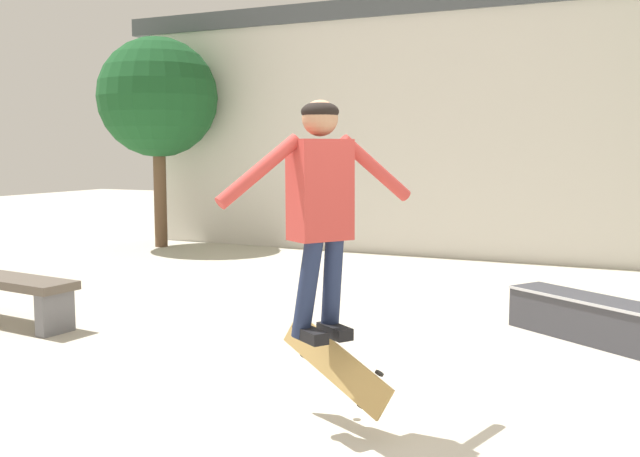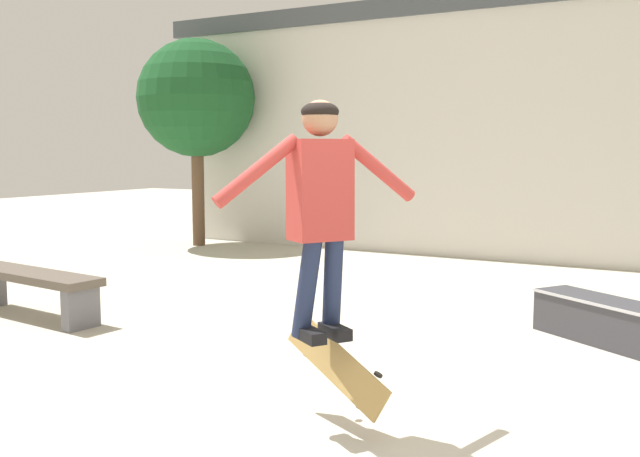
# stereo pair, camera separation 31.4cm
# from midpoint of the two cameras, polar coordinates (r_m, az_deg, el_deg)

# --- Properties ---
(ground_plane) EXTENTS (40.00, 40.00, 0.00)m
(ground_plane) POSITION_cam_midpoint_polar(r_m,az_deg,el_deg) (4.36, 3.37, -16.41)
(ground_plane) COLOR beige
(building_backdrop) EXTENTS (14.93, 0.52, 5.13)m
(building_backdrop) POSITION_cam_midpoint_polar(r_m,az_deg,el_deg) (11.04, 17.39, 8.23)
(building_backdrop) COLOR beige
(building_backdrop) RESTS_ON ground_plane
(tree_left) EXTENTS (2.03, 2.03, 3.59)m
(tree_left) POSITION_cam_midpoint_polar(r_m,az_deg,el_deg) (12.67, -13.56, 10.09)
(tree_left) COLOR brown
(tree_left) RESTS_ON ground_plane
(park_bench) EXTENTS (1.86, 0.61, 0.47)m
(park_bench) POSITION_cam_midpoint_polar(r_m,az_deg,el_deg) (7.67, -25.33, -4.32)
(park_bench) COLOR brown
(park_bench) RESTS_ON ground_plane
(skate_ledge) EXTENTS (1.92, 1.46, 0.39)m
(skate_ledge) POSITION_cam_midpoint_polar(r_m,az_deg,el_deg) (6.59, 21.28, -7.17)
(skate_ledge) COLOR #38383D
(skate_ledge) RESTS_ON ground_plane
(skater) EXTENTS (0.80, 1.14, 1.40)m
(skater) POSITION_cam_midpoint_polar(r_m,az_deg,el_deg) (4.15, -2.16, 2.38)
(skater) COLOR #B23833
(skateboard_flipping) EXTENTS (0.85, 0.38, 0.50)m
(skateboard_flipping) POSITION_cam_midpoint_polar(r_m,az_deg,el_deg) (4.39, -0.81, -10.78)
(skateboard_flipping) COLOR #AD894C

